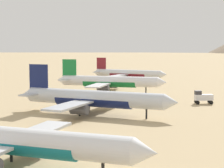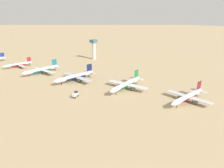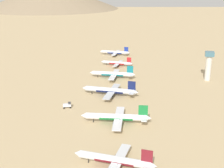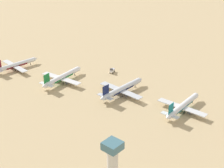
% 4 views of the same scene
% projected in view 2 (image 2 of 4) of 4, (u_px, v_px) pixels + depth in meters
% --- Properties ---
extents(ground_plane, '(1800.00, 1800.00, 0.00)m').
position_uv_depth(ground_plane, '(62.00, 77.00, 192.14)').
color(ground_plane, tan).
extents(parked_jet_1, '(32.59, 26.51, 9.39)m').
position_uv_depth(parked_jet_1, '(18.00, 64.00, 224.32)').
color(parked_jet_1, silver).
rests_on(parked_jet_1, ground).
extents(parked_jet_2, '(40.04, 32.47, 11.56)m').
position_uv_depth(parked_jet_2, '(42.00, 70.00, 201.22)').
color(parked_jet_2, silver).
rests_on(parked_jet_2, ground).
extents(parked_jet_3, '(42.39, 34.40, 12.23)m').
position_uv_depth(parked_jet_3, '(76.00, 77.00, 178.99)').
color(parked_jet_3, silver).
rests_on(parked_jet_3, ground).
extents(parked_jet_4, '(41.62, 33.92, 12.00)m').
position_uv_depth(parked_jet_4, '(126.00, 84.00, 159.92)').
color(parked_jet_4, white).
rests_on(parked_jet_4, ground).
extents(parked_jet_5, '(38.83, 31.62, 11.19)m').
position_uv_depth(parked_jet_5, '(188.00, 97.00, 137.10)').
color(parked_jet_5, silver).
rests_on(parked_jet_5, ground).
extents(service_truck, '(5.68, 4.31, 3.90)m').
position_uv_depth(service_truck, '(75.00, 94.00, 145.52)').
color(service_truck, silver).
rests_on(service_truck, ground).
extents(control_tower, '(7.20, 7.20, 24.46)m').
position_uv_depth(control_tower, '(94.00, 48.00, 260.21)').
color(control_tower, beige).
rests_on(control_tower, ground).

